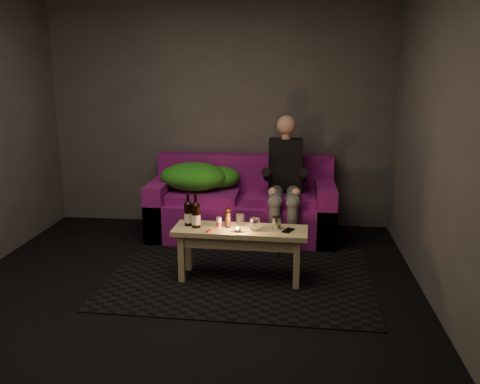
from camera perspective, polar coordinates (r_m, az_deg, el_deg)
The scene contains 17 objects.
floor at distance 4.21m, azimuth -6.67°, elevation -12.46°, with size 4.50×4.50×0.00m, color black.
room at distance 4.24m, azimuth -5.91°, elevation 10.87°, with size 4.50×4.50×4.50m.
rug at distance 4.68m, azimuth 0.09°, elevation -9.47°, with size 2.35×1.71×0.01m, color black.
sofa at distance 5.73m, azimuth 0.31°, elevation -1.74°, with size 2.03×0.91×0.87m.
green_blanket at distance 5.71m, azimuth -4.73°, elevation 1.69°, with size 0.89×0.61×0.30m.
person at distance 5.45m, azimuth 5.08°, elevation 1.57°, with size 0.36×0.84×1.35m.
coffee_table at distance 4.49m, azimuth 0.03°, elevation -5.15°, with size 1.19×0.41×0.48m.
beer_bottle_a at distance 4.55m, azimuth -5.83°, elevation -2.41°, with size 0.08×0.08×0.30m.
beer_bottle_b at distance 4.48m, azimuth -4.97°, elevation -2.59°, with size 0.08×0.08×0.31m.
salt_shaker at distance 4.48m, azimuth -2.38°, elevation -3.43°, with size 0.04×0.04×0.09m, color silver.
pepper_mill at distance 4.48m, azimuth -1.38°, elevation -3.14°, with size 0.05×0.05×0.14m, color black.
tumbler_back at distance 4.56m, azimuth 0.02°, elevation -3.12°, with size 0.08×0.08×0.09m, color white.
tealight at distance 4.37m, azimuth -0.32°, elevation -4.22°, with size 0.05×0.05×0.04m.
tumbler_front at distance 4.40m, azimuth 1.68°, elevation -3.65°, with size 0.08×0.08×0.11m, color white.
steel_cup at distance 4.45m, azimuth 4.14°, elevation -3.49°, with size 0.08×0.08×0.11m, color #BABCC2.
smartphone at distance 4.42m, azimuth 5.43°, elevation -4.32°, with size 0.07×0.14×0.01m, color black.
red_lighter at distance 4.39m, azimuth -3.52°, elevation -4.39°, with size 0.02×0.07×0.01m, color red.
Camera 1 is at (0.87, -3.67, 1.86)m, focal length 38.00 mm.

